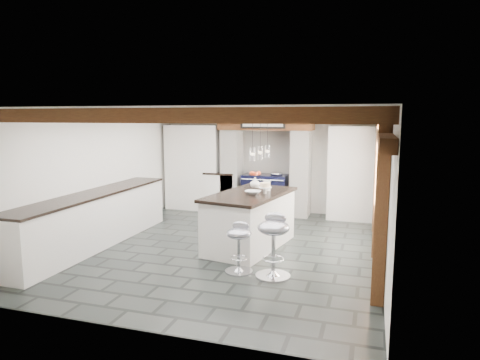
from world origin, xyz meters
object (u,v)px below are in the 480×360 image
(kitchen_island, at_px, (250,219))
(bar_stool_far, at_px, (239,241))
(bar_stool_near, at_px, (274,238))
(range_cooker, at_px, (265,193))

(kitchen_island, height_order, bar_stool_far, kitchen_island)
(bar_stool_near, bearing_deg, kitchen_island, 119.16)
(kitchen_island, height_order, bar_stool_near, kitchen_island)
(kitchen_island, distance_m, bar_stool_near, 1.42)
(kitchen_island, xyz_separation_m, bar_stool_near, (0.69, -1.24, 0.08))
(bar_stool_far, bearing_deg, bar_stool_near, -6.17)
(bar_stool_near, height_order, bar_stool_far, bar_stool_near)
(range_cooker, bearing_deg, bar_stool_far, -81.75)
(kitchen_island, xyz_separation_m, bar_stool_far, (0.18, -1.20, -0.02))
(bar_stool_near, xyz_separation_m, bar_stool_far, (-0.51, 0.04, -0.10))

